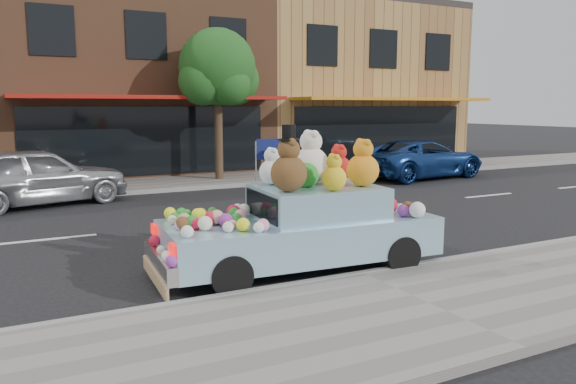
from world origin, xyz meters
TOP-DOWN VIEW (x-y plane):
  - ground at (0.00, 0.00)m, footprint 120.00×120.00m
  - near_sidewalk at (0.00, -6.50)m, footprint 60.00×3.00m
  - far_sidewalk at (0.00, 6.50)m, footprint 60.00×3.00m
  - near_kerb at (0.00, -5.00)m, footprint 60.00×0.12m
  - far_kerb at (0.00, 5.00)m, footprint 60.00×0.12m
  - storefront_mid at (0.00, 11.97)m, footprint 10.00×9.80m
  - storefront_right at (10.00, 11.97)m, footprint 10.00×9.80m
  - street_tree at (2.03, 6.55)m, footprint 3.00×2.70m
  - car_silver at (-3.94, 4.24)m, footprint 4.96×2.99m
  - car_blue at (8.99, 4.18)m, footprint 5.24×2.84m
  - art_car at (-0.55, -4.13)m, footprint 4.59×2.04m

SIDE VIEW (x-z plane):
  - ground at x=0.00m, z-range 0.00..0.00m
  - near_sidewalk at x=0.00m, z-range 0.00..0.12m
  - far_sidewalk at x=0.00m, z-range 0.00..0.12m
  - near_kerb at x=0.00m, z-range 0.00..0.13m
  - far_kerb at x=0.00m, z-range 0.00..0.13m
  - car_blue at x=8.99m, z-range 0.00..1.40m
  - car_silver at x=-3.94m, z-range 0.00..1.58m
  - art_car at x=-0.55m, z-range -0.36..1.98m
  - storefront_mid at x=0.00m, z-range -0.01..7.29m
  - storefront_right at x=10.00m, z-range -0.01..7.29m
  - street_tree at x=2.03m, z-range 1.08..6.30m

